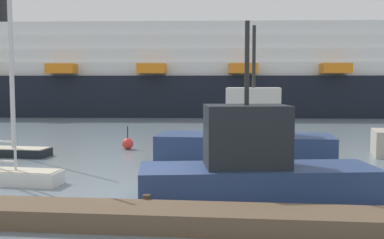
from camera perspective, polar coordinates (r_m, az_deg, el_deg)
ground_plane at (r=16.32m, az=-3.88°, el=-9.48°), size 600.00×600.00×0.00m
dock_pier at (r=13.25m, az=-6.31°, el=-11.61°), size 26.23×1.83×0.67m
sailboat_0 at (r=27.04m, az=-21.56°, el=-3.33°), size 4.77×1.68×8.55m
sailboat_3 at (r=19.74m, az=-21.40°, el=-6.19°), size 4.30×1.43×7.29m
fishing_boat_0 at (r=16.26m, az=7.49°, el=-5.65°), size 8.35×3.93×5.99m
fishing_boat_2 at (r=23.42m, az=6.65°, el=-2.20°), size 8.69×3.15×6.68m
channel_buoy_1 at (r=27.88m, az=-7.79°, el=-2.91°), size 0.66×0.66×1.36m
cruise_ship at (r=57.66m, az=-9.12°, el=5.35°), size 84.24×17.82×14.80m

